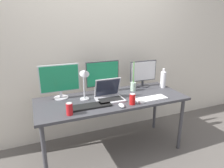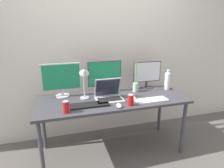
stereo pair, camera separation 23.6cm
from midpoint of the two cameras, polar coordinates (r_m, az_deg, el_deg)
ground_plane at (r=2.78m, az=2.56°, el=-18.39°), size 16.00×16.00×0.00m
wall_back at (r=2.83m, az=-0.97°, el=10.83°), size 7.00×0.08×2.60m
work_desk at (r=2.45m, az=2.78°, el=-5.44°), size 1.80×0.71×0.74m
monitor_left at (r=2.46m, az=-11.61°, el=1.45°), size 0.47×0.17×0.41m
monitor_center at (r=2.58m, az=0.50°, el=2.43°), size 0.44×0.18×0.41m
monitor_right at (r=2.82m, az=12.34°, el=2.81°), size 0.40×0.19×0.37m
laptop_silver at (r=2.36m, az=1.92°, el=-3.13°), size 0.32×0.25×0.26m
keyboard_main at (r=2.40m, az=14.06°, el=-4.58°), size 0.38×0.15×0.02m
keyboard_aux at (r=2.21m, az=-3.41°, el=-6.06°), size 0.43×0.15×0.02m
mouse_by_keyboard at (r=2.41m, az=8.82°, el=-3.91°), size 0.07×0.11×0.04m
mouse_by_laptop at (r=2.18m, az=5.23°, el=-6.24°), size 0.07×0.12×0.03m
water_bottle at (r=2.83m, az=17.90°, el=0.97°), size 0.08×0.08×0.27m
soda_can_near_keyboard at (r=2.06m, az=-9.82°, el=-6.57°), size 0.07×0.07×0.13m
soda_can_by_laptop at (r=2.23m, az=8.42°, el=-4.58°), size 0.07×0.07×0.13m
bamboo_vase at (r=2.65m, az=9.26°, el=-0.63°), size 0.07×0.07×0.39m
desk_lamp at (r=2.29m, az=-4.98°, el=1.81°), size 0.11×0.18×0.41m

